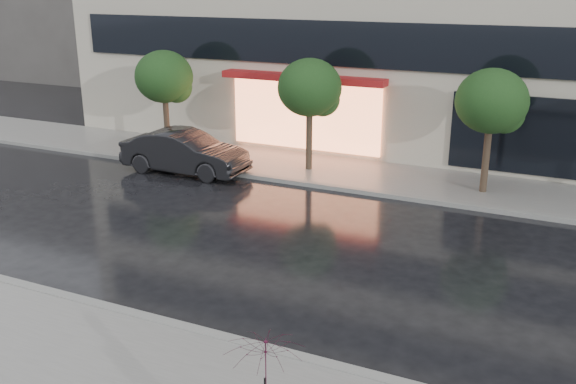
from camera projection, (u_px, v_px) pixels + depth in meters
The scene contains 8 objects.
ground at pixel (249, 318), 12.95m from camera, with size 120.00×120.00×0.00m, color black.
sidewalk_far at pixel (393, 179), 21.74m from camera, with size 60.00×3.50×0.12m, color slate.
curb_near at pixel (224, 339), 12.07m from camera, with size 60.00×0.25×0.14m, color gray.
curb_far at pixel (377, 194), 20.23m from camera, with size 60.00×0.25×0.14m, color gray.
tree_far_west at pixel (166, 79), 24.24m from camera, with size 2.20×2.20×3.99m.
tree_mid_west at pixel (312, 90), 21.83m from camera, with size 2.20×2.20×3.99m.
tree_mid_east at pixel (494, 104), 19.41m from camera, with size 2.20×2.20×3.99m.
parked_car at pixel (185, 152), 22.41m from camera, with size 1.58×4.54×1.49m, color black.
Camera 1 is at (5.58, -10.06, 6.51)m, focal length 40.00 mm.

